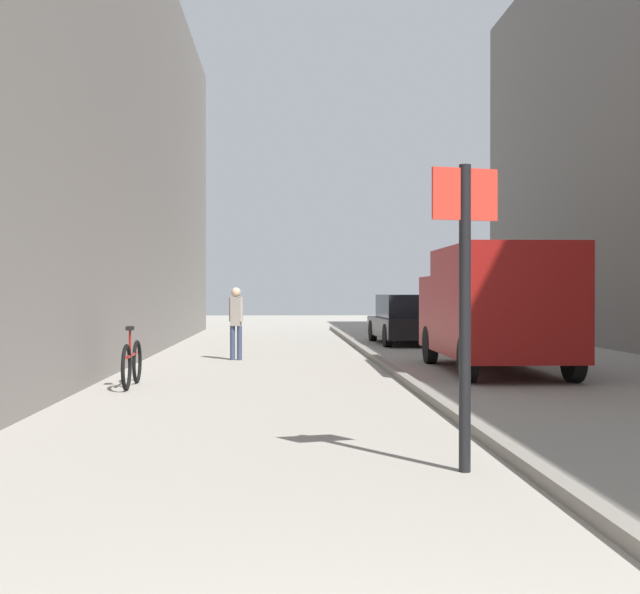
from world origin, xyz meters
TOP-DOWN VIEW (x-y plane):
  - ground_plane at (0.00, 12.00)m, footprint 80.00×80.00m
  - building_facade_left at (-4.80, 12.00)m, footprint 2.40×40.00m
  - kerb_strip at (1.58, 12.00)m, footprint 0.16×40.00m
  - pedestrian_main_foreground at (-1.53, 16.64)m, footprint 0.32×0.23m
  - delivery_van at (3.55, 13.65)m, footprint 2.07×5.29m
  - parked_car at (3.20, 22.21)m, footprint 1.94×4.25m
  - street_sign_post at (1.04, 5.08)m, footprint 0.59×0.17m
  - bicycle_leaning at (-2.91, 11.48)m, footprint 0.10×1.77m

SIDE VIEW (x-z plane):
  - ground_plane at x=0.00m, z-range 0.00..0.00m
  - kerb_strip at x=1.58m, z-range 0.00..0.12m
  - bicycle_leaning at x=-2.91m, z-range -0.11..0.87m
  - parked_car at x=3.20m, z-range -0.01..1.44m
  - pedestrian_main_foreground at x=-1.53m, z-range 0.13..1.76m
  - delivery_van at x=3.55m, z-range 0.09..2.45m
  - street_sign_post at x=1.04m, z-range 0.25..2.85m
  - building_facade_left at x=-4.80m, z-range 0.00..10.37m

